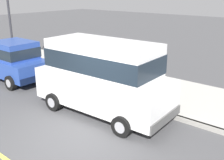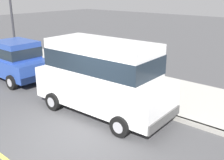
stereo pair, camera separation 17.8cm
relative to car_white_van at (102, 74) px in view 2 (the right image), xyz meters
The scene contains 8 objects.
ground_plane 2.61m from the car_white_van, 161.39° to the right, with size 80.00×80.00×0.00m, color #4C4C4F.
curb 1.87m from the car_white_van, 32.32° to the right, with size 0.16×64.00×0.14m, color gray.
sidewalk 3.28m from the car_white_van, 13.58° to the right, with size 3.60×64.00×0.14m, color #B7B5AD.
car_white_van is the anchor object (origin of this frame).
car_blue_hatchback 5.57m from the car_white_van, 89.86° to the left, with size 1.96×3.80×1.88m.
dog_white 2.87m from the car_white_van, 22.14° to the left, with size 0.65×0.49×0.49m.
fire_hydrant 4.24m from the car_white_van, 67.84° to the left, with size 0.34×0.24×0.72m.
street_lamp 8.22m from the car_white_van, 79.58° to the left, with size 0.36×0.36×4.42m.
Camera 2 is at (-4.29, -5.18, 4.09)m, focal length 43.22 mm.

